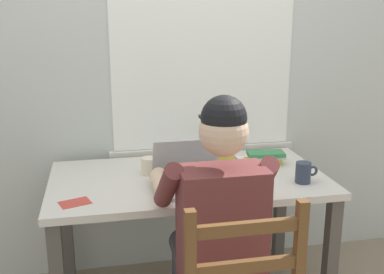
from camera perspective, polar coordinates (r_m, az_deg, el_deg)
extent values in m
cube|color=beige|center=(2.69, -2.34, 10.25)|extent=(6.00, 0.04, 2.60)
cube|color=white|center=(2.70, 1.41, 10.57)|extent=(1.05, 0.01, 1.14)
cube|color=beige|center=(2.81, 1.36, -1.51)|extent=(1.11, 0.06, 0.04)
cube|color=beige|center=(2.39, -0.42, -5.20)|extent=(1.38, 0.75, 0.03)
cube|color=#4C4742|center=(2.46, 16.46, -14.42)|extent=(0.06, 0.06, 0.68)
cube|color=#4C4742|center=(2.80, -15.00, -10.56)|extent=(0.06, 0.06, 0.68)
cube|color=#4C4742|center=(2.99, 10.66, -8.56)|extent=(0.06, 0.06, 0.68)
cube|color=brown|center=(1.90, 3.65, -10.98)|extent=(0.34, 0.20, 0.50)
sphere|color=#DBB293|center=(1.76, 3.87, 0.64)|extent=(0.19, 0.19, 0.19)
sphere|color=black|center=(1.74, 3.90, 2.30)|extent=(0.17, 0.17, 0.17)
cube|color=black|center=(1.83, 3.18, 2.32)|extent=(0.13, 0.10, 0.01)
cylinder|color=#38383D|center=(2.17, -0.26, -14.84)|extent=(0.13, 0.40, 0.13)
cylinder|color=#38383D|center=(2.21, 4.48, -14.32)|extent=(0.13, 0.40, 0.13)
cylinder|color=brown|center=(1.87, -2.93, -5.95)|extent=(0.10, 0.25, 0.24)
cylinder|color=#DBB293|center=(2.12, -3.84, -6.00)|extent=(0.07, 0.28, 0.07)
sphere|color=#DBB293|center=(2.25, -4.08, -4.71)|extent=(0.08, 0.08, 0.08)
cylinder|color=brown|center=(1.97, 8.70, -5.05)|extent=(0.10, 0.25, 0.24)
cylinder|color=#DBB293|center=(2.20, 6.56, -5.22)|extent=(0.07, 0.28, 0.07)
sphere|color=#DBB293|center=(2.33, 5.27, -4.06)|extent=(0.08, 0.08, 0.08)
cube|color=brown|center=(1.70, 12.87, -15.02)|extent=(0.04, 0.04, 0.48)
cube|color=brown|center=(1.63, 6.59, -15.37)|extent=(0.36, 0.02, 0.04)
cube|color=brown|center=(1.56, 6.75, -10.95)|extent=(0.36, 0.02, 0.04)
cube|color=#ADAFB2|center=(2.20, 0.06, -6.35)|extent=(0.33, 0.23, 0.02)
cube|color=silver|center=(2.19, 0.06, -6.12)|extent=(0.29, 0.17, 0.00)
cube|color=#ADAFB2|center=(2.31, -0.75, -2.42)|extent=(0.33, 0.11, 0.20)
cube|color=silver|center=(2.31, -0.75, -2.42)|extent=(0.29, 0.09, 0.17)
ellipsoid|color=#ADAFB2|center=(2.23, 6.98, -5.87)|extent=(0.06, 0.10, 0.03)
cylinder|color=beige|center=(2.41, -5.26, -3.52)|extent=(0.08, 0.08, 0.09)
torus|color=beige|center=(2.41, -4.04, -3.35)|extent=(0.05, 0.01, 0.05)
cylinder|color=#2D384C|center=(2.34, 13.38, -4.24)|extent=(0.08, 0.08, 0.10)
torus|color=#2D384C|center=(2.36, 14.48, -4.02)|extent=(0.05, 0.01, 0.05)
cube|color=gold|center=(2.60, 8.60, -2.90)|extent=(0.19, 0.12, 0.03)
cube|color=white|center=(2.60, 9.01, -2.29)|extent=(0.19, 0.12, 0.02)
cube|color=#38844C|center=(2.57, 8.97, -2.02)|extent=(0.21, 0.12, 0.02)
cube|color=#2D5B9E|center=(2.52, 3.48, -3.30)|extent=(0.16, 0.11, 0.03)
cube|color=#2D5B9E|center=(2.51, 3.18, -2.77)|extent=(0.20, 0.13, 0.02)
cube|color=gold|center=(2.48, 3.23, -2.28)|extent=(0.17, 0.12, 0.03)
cube|color=silver|center=(2.33, 0.39, -5.23)|extent=(0.24, 0.19, 0.00)
cube|color=white|center=(2.58, 7.50, -3.14)|extent=(0.22, 0.24, 0.01)
cube|color=#C63D33|center=(2.13, -14.06, -7.77)|extent=(0.15, 0.13, 0.00)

